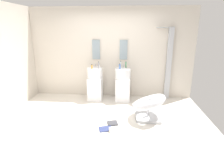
% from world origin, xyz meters
% --- Properties ---
extents(ground_plane, '(4.80, 3.60, 0.04)m').
position_xyz_m(ground_plane, '(0.00, 0.00, -0.02)').
color(ground_plane, silver).
extents(rear_partition, '(4.80, 0.10, 2.60)m').
position_xyz_m(rear_partition, '(0.00, 1.65, 1.30)').
color(rear_partition, beige).
rests_on(rear_partition, ground_plane).
extents(pedestal_sink_left, '(0.43, 0.43, 1.03)m').
position_xyz_m(pedestal_sink_left, '(-0.40, 1.28, 0.48)').
color(pedestal_sink_left, white).
rests_on(pedestal_sink_left, ground_plane).
extents(pedestal_sink_right, '(0.43, 0.43, 1.03)m').
position_xyz_m(pedestal_sink_right, '(0.40, 1.28, 0.48)').
color(pedestal_sink_right, white).
rests_on(pedestal_sink_right, ground_plane).
extents(vanity_mirror_left, '(0.22, 0.03, 0.56)m').
position_xyz_m(vanity_mirror_left, '(-0.40, 1.58, 1.41)').
color(vanity_mirror_left, '#8C9EA8').
extents(vanity_mirror_right, '(0.22, 0.03, 0.56)m').
position_xyz_m(vanity_mirror_right, '(0.40, 1.58, 1.41)').
color(vanity_mirror_right, '#8C9EA8').
extents(shower_column, '(0.49, 0.24, 2.05)m').
position_xyz_m(shower_column, '(1.67, 1.53, 1.08)').
color(shower_column, '#B7BABF').
rests_on(shower_column, ground_plane).
extents(lounge_chair, '(1.08, 1.08, 0.65)m').
position_xyz_m(lounge_chair, '(1.00, 0.25, 0.35)').
color(lounge_chair, '#B7BABF').
rests_on(lounge_chair, ground_plane).
extents(area_rug, '(0.97, 0.73, 0.01)m').
position_xyz_m(area_rug, '(0.31, -0.23, 0.01)').
color(area_rug, white).
rests_on(area_rug, ground_plane).
extents(magazine_charcoal, '(0.26, 0.24, 0.03)m').
position_xyz_m(magazine_charcoal, '(0.21, -0.07, 0.03)').
color(magazine_charcoal, '#38383D').
rests_on(magazine_charcoal, area_rug).
extents(magazine_navy, '(0.30, 0.26, 0.02)m').
position_xyz_m(magazine_navy, '(0.08, -0.30, 0.02)').
color(magazine_navy, navy).
rests_on(magazine_navy, area_rug).
extents(coffee_mug, '(0.07, 0.07, 0.09)m').
position_xyz_m(coffee_mug, '(0.20, -0.38, 0.05)').
color(coffee_mug, white).
rests_on(coffee_mug, area_rug).
extents(soap_bottle_amber, '(0.04, 0.04, 0.13)m').
position_xyz_m(soap_bottle_amber, '(-0.45, 1.18, 0.99)').
color(soap_bottle_amber, '#C68C38').
rests_on(soap_bottle_amber, pedestal_sink_left).
extents(soap_bottle_blue, '(0.05, 0.05, 0.16)m').
position_xyz_m(soap_bottle_blue, '(0.31, 1.19, 1.00)').
color(soap_bottle_blue, '#4C72B7').
rests_on(soap_bottle_blue, pedestal_sink_right).
extents(soap_bottle_white, '(0.05, 0.05, 0.13)m').
position_xyz_m(soap_bottle_white, '(-0.27, 1.24, 0.99)').
color(soap_bottle_white, white).
rests_on(soap_bottle_white, pedestal_sink_left).
extents(soap_bottle_clear, '(0.04, 0.04, 0.19)m').
position_xyz_m(soap_bottle_clear, '(0.32, 1.40, 1.02)').
color(soap_bottle_clear, silver).
rests_on(soap_bottle_clear, pedestal_sink_right).
extents(soap_bottle_grey, '(0.04, 0.04, 0.20)m').
position_xyz_m(soap_bottle_grey, '(-0.27, 1.21, 1.02)').
color(soap_bottle_grey, '#99999E').
rests_on(soap_bottle_grey, pedestal_sink_left).
extents(soap_bottle_green, '(0.04, 0.04, 0.18)m').
position_xyz_m(soap_bottle_green, '(0.47, 1.38, 1.02)').
color(soap_bottle_green, '#59996B').
rests_on(soap_bottle_green, pedestal_sink_right).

